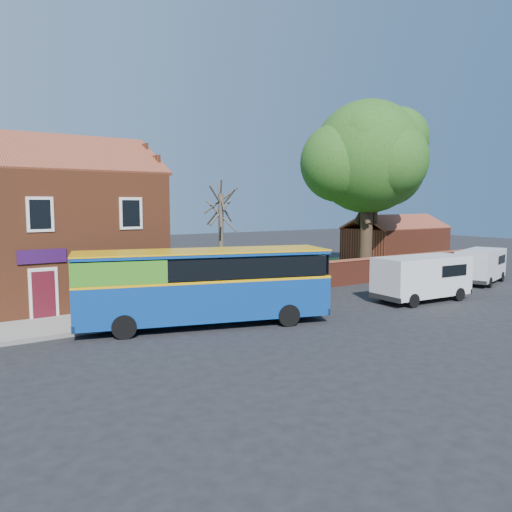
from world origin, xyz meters
TOP-DOWN VIEW (x-y plane):
  - ground at (0.00, 0.00)m, footprint 120.00×120.00m
  - pavement at (-7.00, 5.75)m, footprint 18.00×3.50m
  - kerb at (-7.00, 4.00)m, footprint 18.00×0.15m
  - grass_strip at (13.00, 13.00)m, footprint 26.00×12.00m
  - shop_building at (-7.02, 11.50)m, footprint 12.30×8.13m
  - boundary_wall at (13.00, 7.00)m, footprint 22.00×0.38m
  - outbuilding at (22.00, 13.00)m, footprint 8.20×5.06m
  - bus at (-1.97, 2.86)m, footprint 10.65×5.45m
  - van_near at (10.24, 1.11)m, footprint 5.43×2.47m
  - van_far at (18.27, 2.82)m, footprint 5.21×3.33m
  - large_tree at (15.81, 10.56)m, footprint 10.19×8.06m
  - bare_tree at (3.80, 10.83)m, footprint 2.31×2.75m

SIDE VIEW (x-z plane):
  - ground at x=0.00m, z-range 0.00..0.00m
  - grass_strip at x=13.00m, z-range 0.00..0.04m
  - pavement at x=-7.00m, z-range 0.00..0.12m
  - kerb at x=-7.00m, z-range 0.00..0.14m
  - boundary_wall at x=13.00m, z-range 0.01..1.61m
  - van_far at x=18.27m, z-range 0.13..2.26m
  - van_near at x=10.24m, z-range 0.14..2.47m
  - outbuilding at x=22.00m, z-range -0.48..3.69m
  - bus at x=-1.97m, z-range 0.21..3.36m
  - bare_tree at x=3.80m, z-range 0.08..6.24m
  - shop_building at x=-7.02m, z-range -1.84..8.66m
  - large_tree at x=15.81m, z-range 1.92..14.35m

